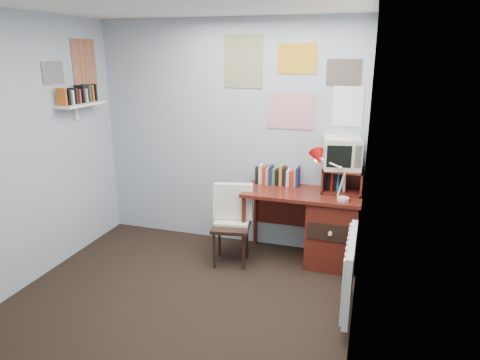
% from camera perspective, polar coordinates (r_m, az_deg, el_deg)
% --- Properties ---
extents(ground, '(3.50, 3.50, 0.00)m').
position_cam_1_polar(ground, '(3.78, -10.49, -18.17)').
color(ground, black).
rests_on(ground, ground).
extents(back_wall, '(3.00, 0.02, 2.50)m').
position_cam_1_polar(back_wall, '(4.80, -1.63, 5.96)').
color(back_wall, '#A2B2B9').
rests_on(back_wall, ground).
extents(right_wall, '(0.02, 3.50, 2.50)m').
position_cam_1_polar(right_wall, '(2.86, 15.80, -2.22)').
color(right_wall, '#A2B2B9').
rests_on(right_wall, ground).
extents(desk, '(1.20, 0.55, 0.76)m').
position_cam_1_polar(desk, '(4.56, 11.50, -6.11)').
color(desk, maroon).
rests_on(desk, ground).
extents(desk_chair, '(0.47, 0.45, 0.81)m').
position_cam_1_polar(desk_chair, '(4.46, -1.22, -6.30)').
color(desk_chair, black).
rests_on(desk_chair, ground).
extents(desk_lamp, '(0.31, 0.27, 0.42)m').
position_cam_1_polar(desk_lamp, '(4.22, 13.76, 0.01)').
color(desk_lamp, '#BA0C0C').
rests_on(desk_lamp, desk).
extents(tv_riser, '(0.40, 0.30, 0.25)m').
position_cam_1_polar(tv_riser, '(4.49, 13.50, -0.06)').
color(tv_riser, maroon).
rests_on(tv_riser, desk).
extents(crt_tv, '(0.42, 0.40, 0.34)m').
position_cam_1_polar(crt_tv, '(4.44, 13.43, 3.71)').
color(crt_tv, beige).
rests_on(crt_tv, tv_riser).
extents(book_row, '(0.60, 0.14, 0.22)m').
position_cam_1_polar(book_row, '(4.64, 5.79, 0.66)').
color(book_row, maroon).
rests_on(book_row, desk).
extents(radiator, '(0.09, 0.80, 0.60)m').
position_cam_1_polar(radiator, '(3.69, 14.46, -11.73)').
color(radiator, white).
rests_on(radiator, right_wall).
extents(wall_shelf, '(0.20, 0.62, 0.24)m').
position_cam_1_polar(wall_shelf, '(4.84, -20.43, 9.45)').
color(wall_shelf, white).
rests_on(wall_shelf, left_wall).
extents(posters_back, '(1.20, 0.01, 0.90)m').
position_cam_1_polar(posters_back, '(4.54, 6.88, 12.87)').
color(posters_back, white).
rests_on(posters_back, back_wall).
extents(posters_left, '(0.01, 0.70, 0.60)m').
position_cam_1_polar(posters_left, '(4.87, -21.80, 13.85)').
color(posters_left, white).
rests_on(posters_left, left_wall).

